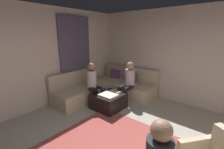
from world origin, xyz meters
The scene contains 10 objects.
wall_back centered at (0.00, 2.94, 1.35)m, with size 6.00×0.12×2.70m, color beige.
wall_left centered at (-2.94, 0.00, 1.35)m, with size 0.12×6.00×2.70m, color beige.
curtain_panel centered at (-2.84, 1.30, 1.25)m, with size 0.06×1.10×2.50m, color #595166.
sectional_couch centered at (-2.08, 1.88, 0.28)m, with size 2.10×2.55×0.87m.
ottoman centered at (-1.45, 1.27, 0.21)m, with size 0.76×0.76×0.42m, color black.
folded_blanket centered at (-1.35, 1.15, 0.44)m, with size 0.44×0.36×0.04m, color white.
coffee_mug centered at (-1.67, 1.45, 0.47)m, with size 0.08×0.08×0.10m, color #334C72.
game_remote centered at (-1.27, 1.49, 0.43)m, with size 0.05×0.15×0.02m, color white.
person_on_couch_back centered at (-1.28, 1.93, 0.66)m, with size 0.30×0.60×1.20m.
person_on_couch_side centered at (-1.93, 1.21, 0.66)m, with size 0.60×0.30×1.20m.
Camera 1 is at (1.12, -1.64, 1.98)m, focal length 24.71 mm.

